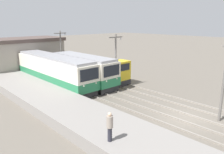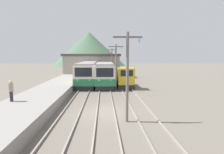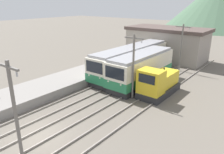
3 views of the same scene
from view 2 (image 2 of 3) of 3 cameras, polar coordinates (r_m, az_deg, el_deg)
The scene contains 14 objects.
ground_plane at distance 14.79m, azimuth -2.91°, elevation -11.52°, with size 200.00×200.00×0.00m, color #665E54.
platform_left at distance 15.97m, azimuth -26.28°, elevation -9.15°, with size 4.50×54.00×0.90m, color gray.
track_left at distance 15.01m, azimuth -13.08°, elevation -11.13°, with size 1.54×60.00×0.14m.
track_center at distance 14.77m, azimuth -2.12°, elevation -11.25°, with size 1.54×60.00×0.14m.
track_right at distance 15.09m, azimuth 9.56°, elevation -10.95°, with size 1.54×60.00×0.14m.
commuter_train_left at distance 30.10m, azimuth -7.76°, elevation 1.11°, with size 2.84×14.21×3.66m.
commuter_train_center at distance 27.83m, azimuth -2.40°, elevation 0.67°, with size 2.84×10.23×3.62m.
shunting_locomotive at distance 26.35m, azimuth 4.16°, elevation -0.73°, with size 2.40×5.45×3.00m.
catenary_mast_near at distance 12.10m, azimuth 5.06°, elevation 1.11°, with size 2.00×0.20×6.28m.
catenary_mast_mid at distance 23.64m, azimuth 1.29°, elevation 3.89°, with size 2.00×0.20×6.28m.
catenary_mast_far at distance 35.23m, azimuth -0.01°, elevation 4.84°, with size 2.00×0.20×6.28m.
person_on_platform at distance 16.72m, azimuth -30.11°, elevation -3.67°, with size 0.38×0.38×1.78m.
station_building at distance 40.18m, azimuth -6.46°, elevation 3.83°, with size 12.60×6.30×5.16m.
mountain_backdrop at distance 91.06m, azimuth -7.46°, elevation 9.12°, with size 36.87×36.87×16.89m.
Camera 2 is at (0.09, -14.04, 4.64)m, focal length 28.00 mm.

